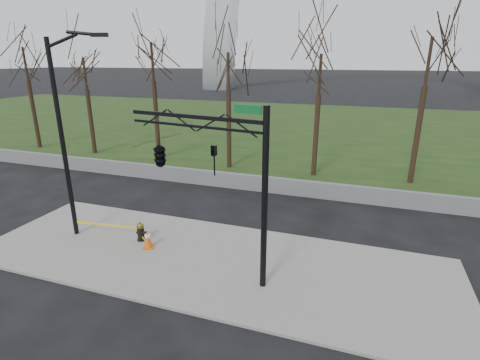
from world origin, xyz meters
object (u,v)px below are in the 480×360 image
(street_light, at_px, (66,127))
(traffic_signal_mast, at_px, (178,155))
(fire_hydrant, at_px, (141,232))
(traffic_cone, at_px, (148,239))

(street_light, bearing_deg, traffic_signal_mast, -20.87)
(fire_hydrant, bearing_deg, traffic_signal_mast, -24.21)
(traffic_cone, relative_size, street_light, 0.09)
(traffic_cone, bearing_deg, street_light, 177.52)
(street_light, relative_size, traffic_signal_mast, 1.37)
(fire_hydrant, xyz_separation_m, street_light, (-2.77, -0.32, 4.21))
(traffic_cone, distance_m, traffic_signal_mast, 4.10)
(street_light, bearing_deg, fire_hydrant, -7.75)
(traffic_cone, relative_size, traffic_signal_mast, 0.13)
(fire_hydrant, height_order, traffic_signal_mast, traffic_signal_mast)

